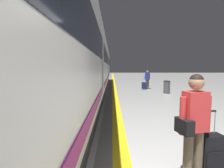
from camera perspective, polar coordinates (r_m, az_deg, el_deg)
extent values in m
cube|color=yellow|center=(11.50, 0.93, -3.54)|extent=(0.36, 80.00, 0.01)
cube|color=slate|center=(11.50, -0.46, -3.55)|extent=(0.52, 80.00, 0.01)
cube|color=#38383D|center=(11.05, -9.48, -2.18)|extent=(2.67, 26.93, 0.70)
cube|color=silver|center=(10.96, -9.64, 7.19)|extent=(2.90, 28.05, 2.90)
cylinder|color=silver|center=(11.09, -9.76, 14.44)|extent=(2.84, 27.49, 2.84)
cube|color=black|center=(10.98, -9.67, 9.02)|extent=(2.93, 26.37, 0.80)
cube|color=#8C1966|center=(10.99, -9.54, 1.19)|extent=(2.94, 27.49, 0.24)
cone|color=silver|center=(26.19, -4.02, 5.71)|extent=(2.75, 2.60, 2.75)
cube|color=gray|center=(6.61, -3.11, 6.22)|extent=(0.02, 0.90, 2.00)
cube|color=gray|center=(17.12, -1.22, 5.81)|extent=(0.02, 0.90, 2.00)
cylinder|color=brown|center=(3.18, 27.01, -21.03)|extent=(0.14, 0.14, 0.86)
cylinder|color=brown|center=(3.08, 24.24, -21.89)|extent=(0.14, 0.14, 0.86)
cube|color=red|center=(2.88, 26.27, -8.28)|extent=(0.39, 0.28, 0.61)
cylinder|color=red|center=(3.03, 29.61, -8.74)|extent=(0.09, 0.09, 0.57)
cylinder|color=red|center=(2.75, 22.75, -9.89)|extent=(0.09, 0.09, 0.57)
sphere|color=#A37556|center=(2.81, 26.65, 0.44)|extent=(0.22, 0.22, 0.22)
sphere|color=black|center=(2.81, 26.67, 0.96)|extent=(0.21, 0.21, 0.21)
cube|color=black|center=(2.79, 23.23, -12.97)|extent=(0.21, 0.31, 0.22)
cube|color=black|center=(3.40, 30.23, -19.97)|extent=(0.41, 0.28, 0.67)
cube|color=black|center=(3.36, 31.55, -21.97)|extent=(0.31, 0.07, 0.37)
cylinder|color=gray|center=(3.33, 31.47, -10.94)|extent=(0.02, 0.02, 0.38)
cylinder|color=gray|center=(3.20, 28.59, -11.46)|extent=(0.02, 0.02, 0.38)
cube|color=black|center=(3.21, 30.22, -7.94)|extent=(0.22, 0.06, 0.02)
cylinder|color=brown|center=(14.69, 11.54, -0.08)|extent=(0.14, 0.14, 0.82)
cylinder|color=brown|center=(14.78, 12.11, -0.06)|extent=(0.14, 0.14, 0.82)
cube|color=blue|center=(14.68, 11.88, 2.65)|extent=(0.38, 0.30, 0.58)
cylinder|color=blue|center=(14.58, 11.15, 2.45)|extent=(0.09, 0.09, 0.54)
cylinder|color=blue|center=(14.81, 12.55, 2.47)|extent=(0.09, 0.09, 0.54)
sphere|color=tan|center=(14.67, 11.91, 4.28)|extent=(0.21, 0.21, 0.21)
sphere|color=black|center=(14.67, 11.91, 4.38)|extent=(0.20, 0.20, 0.20)
cube|color=navy|center=(14.56, 12.19, 2.70)|extent=(0.28, 0.22, 0.39)
cube|color=#19234C|center=(14.36, 10.83, -0.50)|extent=(0.42, 0.29, 0.55)
cube|color=#19234C|center=(14.47, 10.65, -0.72)|extent=(0.31, 0.08, 0.30)
cylinder|color=black|center=(14.28, 10.38, -1.75)|extent=(0.03, 0.06, 0.06)
cylinder|color=black|center=(14.39, 11.44, -1.71)|extent=(0.03, 0.06, 0.06)
cylinder|color=gray|center=(14.23, 10.56, 1.33)|extent=(0.02, 0.02, 0.38)
cylinder|color=gray|center=(14.31, 11.34, 1.34)|extent=(0.02, 0.02, 0.38)
cube|color=black|center=(14.26, 10.96, 2.09)|extent=(0.22, 0.07, 0.02)
cylinder|color=#4C4C51|center=(12.48, 18.02, -1.15)|extent=(0.44, 0.44, 0.85)
cylinder|color=#262628|center=(12.44, 18.08, 0.94)|extent=(0.46, 0.46, 0.06)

